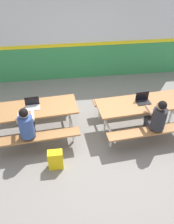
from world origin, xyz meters
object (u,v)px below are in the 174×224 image
object	(u,v)px
picnic_table_right	(141,108)
backpack_dark	(56,160)
student_further	(157,118)
laptop_silver	(32,105)
student_nearer	(27,126)
picnic_table_left	(32,114)
laptop_dark	(143,100)

from	to	relation	value
picnic_table_right	backpack_dark	world-z (taller)	picnic_table_right
student_further	backpack_dark	xyz separation A→B (m)	(-2.22, -0.46, -0.49)
student_further	laptop_silver	world-z (taller)	student_further
student_nearer	backpack_dark	xyz separation A→B (m)	(0.54, -0.55, -0.49)
student_nearer	student_further	size ratio (longest dim) A/B	1.00
picnic_table_right	student_nearer	size ratio (longest dim) A/B	1.78
picnic_table_right	backpack_dark	xyz separation A→B (m)	(-2.05, -1.00, -0.36)
picnic_table_left	laptop_silver	world-z (taller)	laptop_silver
student_further	laptop_dark	size ratio (longest dim) A/B	3.58
student_nearer	backpack_dark	world-z (taller)	student_nearer
backpack_dark	laptop_silver	bearing A→B (deg)	111.18
laptop_silver	student_further	bearing A→B (deg)	-14.71
laptop_dark	picnic_table_right	bearing A→B (deg)	-132.82
picnic_table_left	student_further	world-z (taller)	student_further
laptop_silver	laptop_dark	size ratio (longest dim) A/B	1.00
picnic_table_left	picnic_table_right	world-z (taller)	same
picnic_table_right	student_further	bearing A→B (deg)	-72.63
picnic_table_right	student_further	xyz separation A→B (m)	(0.17, -0.54, 0.13)
picnic_table_left	student_nearer	world-z (taller)	student_nearer
backpack_dark	laptop_dark	bearing A→B (deg)	26.51
picnic_table_right	laptop_dark	distance (m)	0.22
student_nearer	laptop_dark	world-z (taller)	student_nearer
laptop_dark	backpack_dark	bearing A→B (deg)	-153.49
student_further	picnic_table_left	bearing A→B (deg)	166.33
student_further	picnic_table_right	bearing A→B (deg)	107.37
picnic_table_right	student_further	distance (m)	0.58
laptop_silver	picnic_table_left	bearing A→B (deg)	-136.24
backpack_dark	picnic_table_left	bearing A→B (deg)	113.76
picnic_table_left	laptop_silver	bearing A→B (deg)	43.76
student_nearer	student_further	world-z (taller)	same
backpack_dark	student_nearer	bearing A→B (deg)	134.43
laptop_dark	picnic_table_left	bearing A→B (deg)	178.33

